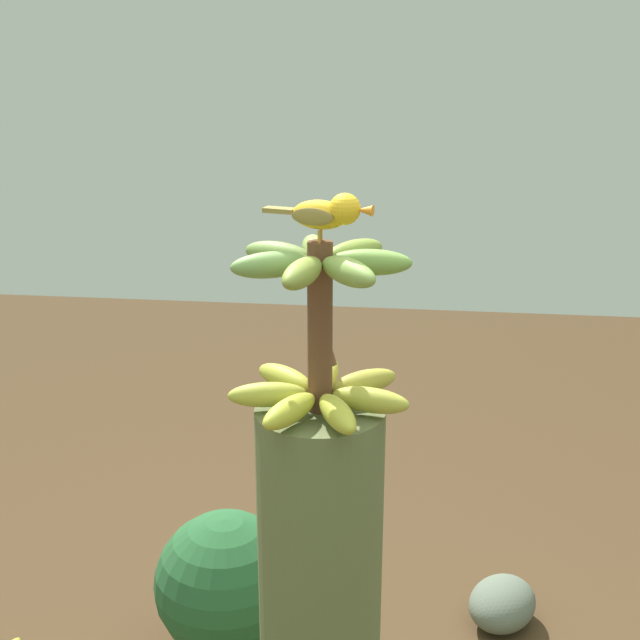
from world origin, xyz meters
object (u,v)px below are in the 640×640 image
object	(u,v)px
tropical_shrub	(227,583)
garden_rock	(502,603)
banana_bunch	(320,329)
perched_bird	(328,212)

from	to	relation	value
tropical_shrub	garden_rock	world-z (taller)	tropical_shrub
banana_bunch	garden_rock	size ratio (longest dim) A/B	1.35
tropical_shrub	garden_rock	bearing A→B (deg)	-68.52
banana_bunch	garden_rock	distance (m)	1.47
banana_bunch	perched_bird	world-z (taller)	perched_bird
banana_bunch	tropical_shrub	xyz separation A→B (m)	(0.52, 0.32, -0.91)
perched_bird	garden_rock	world-z (taller)	perched_bird
perched_bird	garden_rock	bearing A→B (deg)	-27.75
perched_bird	banana_bunch	bearing A→B (deg)	75.12
banana_bunch	tropical_shrub	bearing A→B (deg)	31.21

